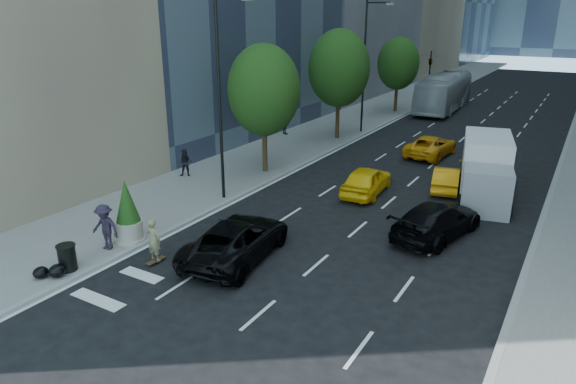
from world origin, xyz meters
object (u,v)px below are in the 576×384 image
Objects in this scene: black_sedan_mercedes at (437,220)px; planter_shrub at (128,212)px; box_truck at (486,168)px; skateboarder at (154,243)px; trash_can at (67,258)px; black_sedan_lincoln at (237,239)px; city_bus at (444,92)px.

planter_shrub reaches higher than black_sedan_mercedes.
box_truck is at bearing -83.79° from black_sedan_mercedes.
box_truck is at bearing -121.46° from skateboarder.
box_truck is at bearing 55.14° from trash_can.
skateboarder is at bearing 32.08° from black_sedan_lincoln.
city_bus reaches higher than planter_shrub.
city_bus is (-1.64, 36.87, 0.98)m from black_sedan_lincoln.
black_sedan_mercedes is at bearing -108.82° from box_truck.
black_sedan_lincoln is 0.82× the size of box_truck.
black_sedan_lincoln is 0.44× the size of city_bus.
black_sedan_lincoln reaches higher than black_sedan_mercedes.
planter_shrub reaches higher than black_sedan_lincoln.
box_truck is at bearing 49.56° from planter_shrub.
planter_shrub is at bearing -96.87° from city_bus.
trash_can is (-11.54, -16.56, -0.94)m from box_truck.
black_sedan_mercedes is 14.92m from trash_can.
black_sedan_mercedes is 0.42× the size of city_bus.
black_sedan_lincoln is 8.64m from black_sedan_mercedes.
skateboarder is at bearing 55.75° from black_sedan_mercedes.
box_truck is (9.38, 14.29, 0.72)m from skateboarder.
box_truck reaches higher than black_sedan_mercedes.
planter_shrub is at bearing 90.00° from trash_can.
box_truck is 2.57× the size of planter_shrub.
planter_shrub is at bearing -142.54° from box_truck.
skateboarder is 0.31× the size of black_sedan_lincoln.
box_truck is (0.74, 6.27, 0.81)m from black_sedan_mercedes.
black_sedan_mercedes is (8.64, 8.01, -0.10)m from skateboarder.
planter_shrub is at bearing 8.03° from black_sedan_lincoln.
box_truck reaches higher than planter_shrub.
skateboarder reaches higher than black_sedan_mercedes.
box_truck reaches higher than black_sedan_lincoln.
city_bus is (0.81, 38.87, 0.90)m from skateboarder.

